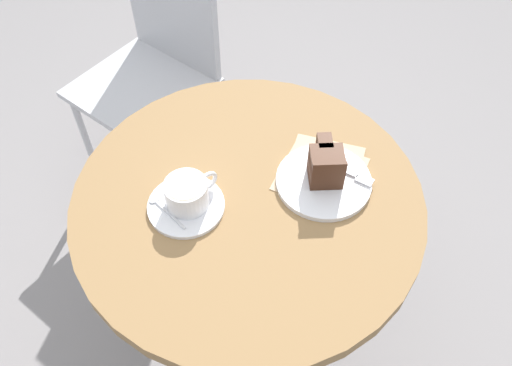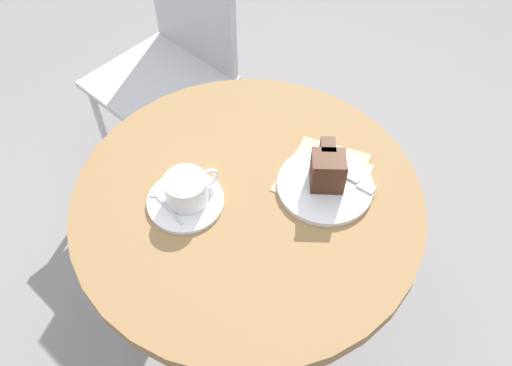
% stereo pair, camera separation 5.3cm
% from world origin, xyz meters
% --- Properties ---
extents(ground_plane, '(4.40, 4.40, 0.01)m').
position_xyz_m(ground_plane, '(0.00, 0.00, -0.01)').
color(ground_plane, gray).
rests_on(ground_plane, ground).
extents(cafe_table, '(0.73, 0.73, 0.71)m').
position_xyz_m(cafe_table, '(0.00, 0.00, 0.59)').
color(cafe_table, olive).
rests_on(cafe_table, ground).
extents(saucer, '(0.16, 0.16, 0.01)m').
position_xyz_m(saucer, '(-0.11, 0.06, 0.71)').
color(saucer, white).
rests_on(saucer, cafe_table).
extents(coffee_cup, '(0.12, 0.09, 0.06)m').
position_xyz_m(coffee_cup, '(-0.10, 0.06, 0.75)').
color(coffee_cup, white).
rests_on(coffee_cup, saucer).
extents(teaspoon, '(0.02, 0.11, 0.00)m').
position_xyz_m(teaspoon, '(-0.15, 0.08, 0.72)').
color(teaspoon, silver).
rests_on(teaspoon, saucer).
extents(cake_plate, '(0.20, 0.20, 0.01)m').
position_xyz_m(cake_plate, '(0.15, -0.07, 0.71)').
color(cake_plate, white).
rests_on(cake_plate, cafe_table).
extents(cake_slice, '(0.10, 0.11, 0.08)m').
position_xyz_m(cake_slice, '(0.15, -0.06, 0.75)').
color(cake_slice, '#422619').
rests_on(cake_slice, cake_plate).
extents(fork, '(0.06, 0.15, 0.00)m').
position_xyz_m(fork, '(0.20, -0.09, 0.72)').
color(fork, silver).
rests_on(fork, cake_plate).
extents(napkin, '(0.24, 0.23, 0.00)m').
position_xyz_m(napkin, '(0.17, -0.05, 0.71)').
color(napkin, tan).
rests_on(napkin, cafe_table).
extents(cafe_chair, '(0.45, 0.45, 0.83)m').
position_xyz_m(cafe_chair, '(0.22, 0.75, 0.49)').
color(cafe_chair, '#BCBCC1').
rests_on(cafe_chair, ground).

